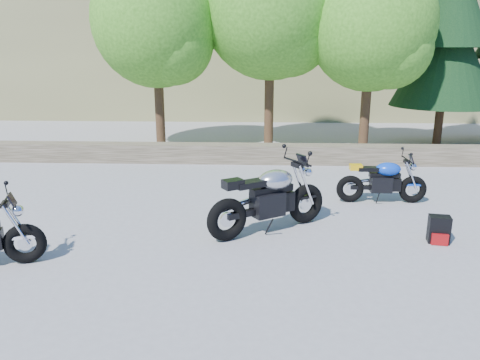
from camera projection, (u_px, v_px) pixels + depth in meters
The scene contains 9 objects.
ground at pixel (225, 242), 7.39m from camera, with size 90.00×90.00×0.00m, color gray.
stone_wall at pixel (240, 154), 12.62m from camera, with size 22.00×0.55×0.50m, color #443E2D.
tree_decid_left at pixel (159, 25), 13.39m from camera, with size 3.67×3.67×5.62m.
tree_decid_mid at pixel (274, 11), 13.53m from camera, with size 4.08×4.08×6.24m.
tree_decid_right at pixel (375, 29), 12.98m from camera, with size 3.54×3.54×5.41m.
conifer_near at pixel (450, 25), 14.04m from camera, with size 3.17×3.17×7.06m.
silver_bike at pixel (269, 199), 7.71m from camera, with size 2.00×1.40×1.15m.
blue_bike at pixel (383, 181), 9.23m from camera, with size 1.78×0.57×0.90m.
backpack at pixel (439, 230), 7.33m from camera, with size 0.35×0.32×0.43m.
Camera 1 is at (0.54, -6.84, 2.91)m, focal length 35.00 mm.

